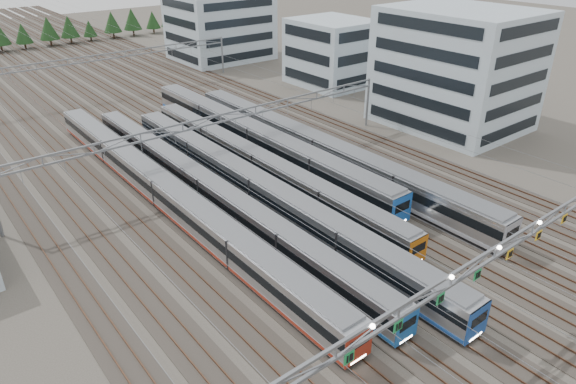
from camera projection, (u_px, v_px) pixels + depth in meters
ground at (479, 325)px, 42.90m from camera, size 400.00×400.00×0.00m
track_bed at (77, 72)px, 111.85m from camera, size 54.00×260.00×5.42m
train_a at (164, 191)px, 60.16m from camera, size 2.81×64.12×3.65m
train_b at (207, 189)px, 61.09m from camera, size 2.57×61.09×3.34m
train_c at (259, 190)px, 60.50m from camera, size 2.84×59.03×3.70m
train_d at (260, 164)px, 67.26m from camera, size 2.65×52.21×3.44m
train_e at (256, 138)px, 74.64m from camera, size 3.13×54.89×4.09m
train_f at (320, 150)px, 70.86m from camera, size 3.06×57.31×3.99m
gantry_near at (496, 256)px, 39.54m from camera, size 56.36×0.61×8.08m
gantry_mid at (221, 125)px, 67.83m from camera, size 56.36×0.36×8.00m
gantry_far at (98, 62)px, 99.16m from camera, size 56.36×0.36×8.00m
depot_bldg_south at (456, 69)px, 82.65m from camera, size 18.00×22.00×18.68m
depot_bldg_mid at (332, 52)px, 106.38m from camera, size 14.00×16.00×13.14m
depot_bldg_north at (220, 27)px, 126.63m from camera, size 22.00×18.00×15.61m
treeline at (21, 33)px, 138.37m from camera, size 93.80×5.60×7.02m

